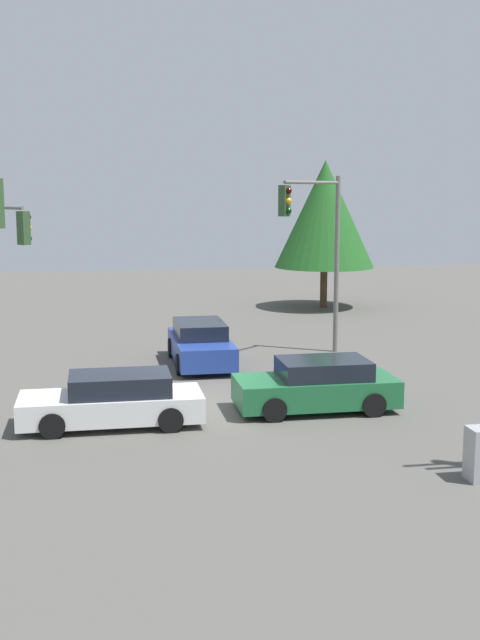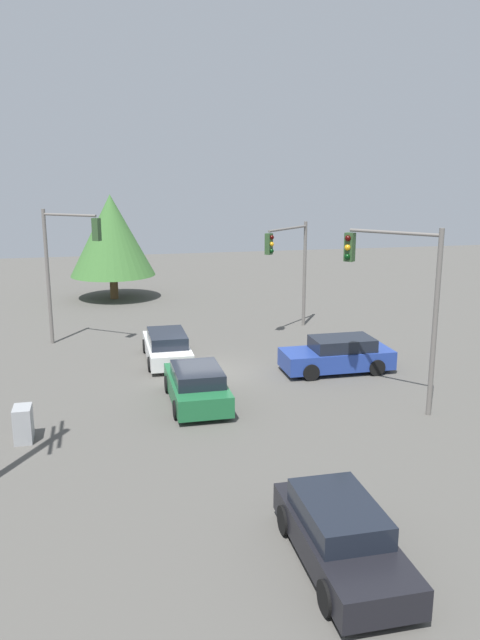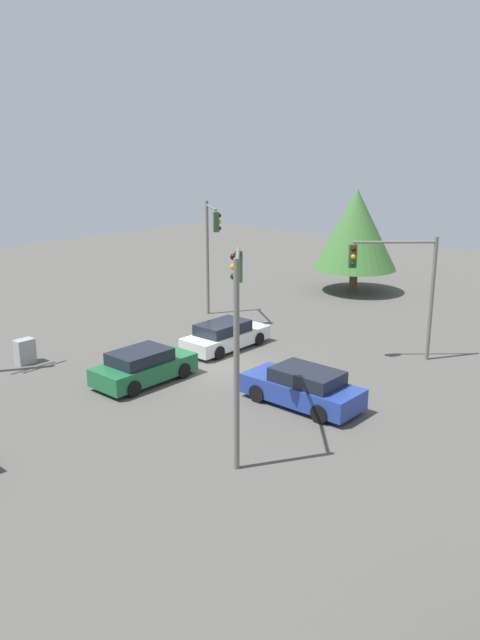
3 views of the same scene
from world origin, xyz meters
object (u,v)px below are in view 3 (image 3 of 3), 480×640
(traffic_signal_main, at_px, (399,276))
(traffic_signal_cross, at_px, (211,241))
(sedan_green, at_px, (143,366))
(electrical_cabinet, at_px, (25,351))
(traffic_signal_aux, at_px, (237,318))
(sedan_white, at_px, (225,336))
(sedan_blue, at_px, (303,388))

(traffic_signal_main, distance_m, traffic_signal_cross, 11.44)
(sedan_green, height_order, electrical_cabinet, sedan_green)
(traffic_signal_main, xyz_separation_m, traffic_signal_aux, (-11.56, -0.43, 0.50))
(sedan_white, bearing_deg, sedan_blue, -24.52)
(sedan_green, distance_m, electrical_cabinet, 6.30)
(sedan_green, relative_size, sedan_blue, 0.94)
(traffic_signal_cross, xyz_separation_m, electrical_cabinet, (-11.27, 1.10, -3.95))
(sedan_green, relative_size, traffic_signal_aux, 0.67)
(traffic_signal_aux, height_order, electrical_cabinet, traffic_signal_aux)
(traffic_signal_aux, bearing_deg, electrical_cabinet, 50.17)
(traffic_signal_aux, distance_m, electrical_cabinet, 13.54)
(sedan_blue, distance_m, traffic_signal_main, 7.91)
(traffic_signal_cross, relative_size, traffic_signal_aux, 1.01)
(electrical_cabinet, bearing_deg, traffic_signal_cross, -5.59)
(traffic_signal_cross, bearing_deg, sedan_blue, 5.76)
(traffic_signal_cross, distance_m, traffic_signal_aux, 16.25)
(sedan_white, relative_size, sedan_blue, 1.00)
(traffic_signal_main, bearing_deg, sedan_white, -12.92)
(sedan_green, xyz_separation_m, electrical_cabinet, (-2.07, 5.95, -0.12))
(sedan_white, distance_m, traffic_signal_aux, 11.32)
(sedan_blue, relative_size, traffic_signal_cross, 0.71)
(sedan_green, xyz_separation_m, traffic_signal_main, (9.64, -6.58, 3.30))
(traffic_signal_main, bearing_deg, traffic_signal_aux, 49.74)
(traffic_signal_cross, relative_size, electrical_cabinet, 5.81)
(sedan_green, relative_size, electrical_cabinet, 3.88)
(sedan_white, distance_m, electrical_cabinet, 9.45)
(sedan_blue, bearing_deg, sedan_green, 110.49)
(sedan_green, xyz_separation_m, traffic_signal_cross, (9.20, 4.84, 3.83))
(traffic_signal_cross, bearing_deg, traffic_signal_main, 38.70)
(traffic_signal_aux, relative_size, electrical_cabinet, 5.75)
(traffic_signal_cross, height_order, electrical_cabinet, traffic_signal_cross)
(sedan_blue, xyz_separation_m, traffic_signal_main, (7.20, -0.05, 3.27))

